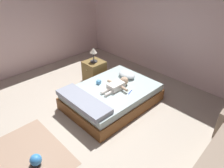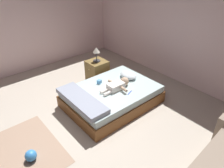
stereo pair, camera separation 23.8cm
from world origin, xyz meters
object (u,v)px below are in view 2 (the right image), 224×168
Objects in this scene: bed at (112,96)px; toothbrush at (130,92)px; toy_block at (99,82)px; baby at (118,85)px; lamp at (96,52)px; toy_ball at (31,156)px; nightstand at (97,71)px; pillow at (128,75)px.

toothbrush is (0.35, 0.16, 0.20)m from bed.
toy_block is (-0.67, -0.24, 0.03)m from toothbrush.
toy_block is (-0.39, -0.17, -0.03)m from baby.
bed is 0.44m from toothbrush.
lamp reaches higher than toy_block.
toothbrush is 2.06m from toy_ball.
nightstand is (-1.02, 0.38, 0.07)m from bed.
bed reaches higher than toy_ball.
toy_ball is at bearing -80.64° from bed.
toy_ball is (1.33, -2.25, -0.16)m from nightstand.
baby is 1.87× the size of lamp.
bed is 3.60× the size of nightstand.
nightstand is at bearing 170.95° from toothbrush.
bed is at bearing 99.36° from toy_ball.
bed is 1.90m from toy_ball.
baby reaches higher than toy_block.
nightstand is (-1.37, 0.22, -0.14)m from toothbrush.
toy_ball is 1.73× the size of toy_block.
toy_ball is 1.93m from toy_block.
lamp is at bearing 159.44° from bed.
toy_block is at bearing -166.22° from bed.
pillow is at bearing 71.21° from toy_block.
nightstand is at bearing 159.44° from bed.
toy_block is at bearing 109.35° from toy_ball.
toothbrush is at bearing -9.05° from nightstand.
bed is at bearing 13.78° from toy_block.
pillow reaches higher than toothbrush.
toothbrush is 0.46× the size of lamp.
baby is at bearing -14.88° from lamp.
nightstand reaches higher than toy_block.
lamp reaches higher than nightstand.
lamp reaches higher than pillow.
toy_block is at bearing -108.79° from pillow.
baby is 0.29m from toothbrush.
nightstand is 1.42× the size of lamp.
toy_block is at bearing -33.35° from lamp.
bed is at bearing -154.84° from toothbrush.
pillow reaches higher than bed.
pillow and nightstand have the same top height.
bed is at bearing -79.44° from pillow.
toy_block is (0.70, -0.46, -0.34)m from lamp.
lamp is at bearing 170.95° from toothbrush.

